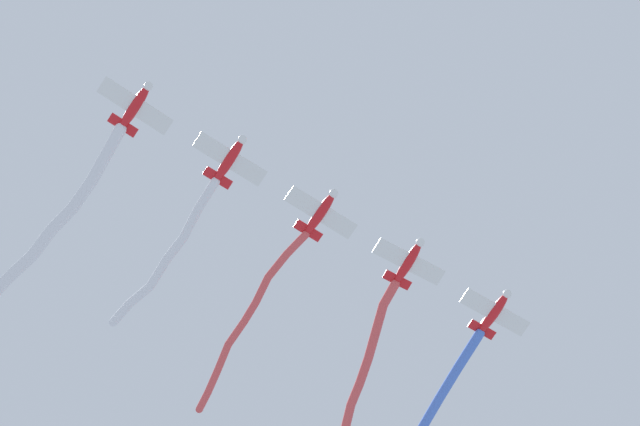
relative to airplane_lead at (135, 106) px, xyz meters
The scene contains 9 objects.
airplane_lead is the anchor object (origin of this frame).
smoke_trail_lead 11.59m from the airplane_lead, 12.90° to the left, with size 19.04×6.17×3.10m.
airplane_left_wing 8.05m from the airplane_lead, 82.39° to the right, with size 4.54×6.02×1.49m.
smoke_trail_left_wing 12.22m from the airplane_lead, 31.39° to the right, with size 15.05×3.83×1.48m.
airplane_right_wing 16.10m from the airplane_lead, 82.39° to the right, with size 4.54×6.02×1.49m.
smoke_trail_right_wing 19.59m from the airplane_lead, 46.80° to the right, with size 18.99×2.47×2.25m.
airplane_slot 24.14m from the airplane_lead, 82.39° to the right, with size 4.47×5.97×1.49m.
smoke_trail_slot 27.21m from the airplane_lead, 63.90° to the right, with size 14.04×2.46×1.22m.
airplane_trail 32.20m from the airplane_lead, 82.39° to the right, with size 4.51×6.00×1.49m.
Camera 1 is at (-28.88, 15.93, 2.84)m, focal length 60.10 mm.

